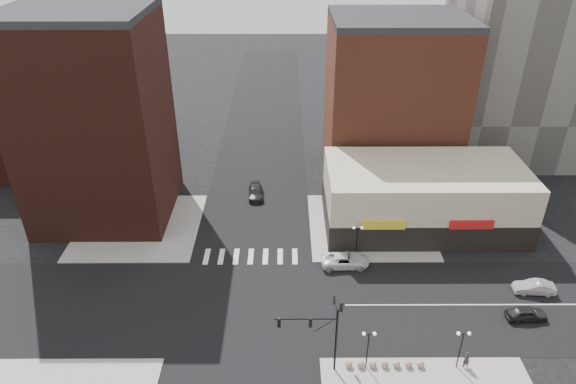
{
  "coord_description": "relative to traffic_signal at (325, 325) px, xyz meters",
  "views": [
    {
      "loc": [
        4.02,
        -39.46,
        36.04
      ],
      "look_at": [
        4.19,
        4.05,
        11.0
      ],
      "focal_mm": 32.0,
      "sensor_mm": 36.0,
      "label": 1
    }
  ],
  "objects": [
    {
      "name": "road_ew",
      "position": [
        -7.24,
        7.83,
        -4.95
      ],
      "size": [
        200.0,
        14.0,
        0.02
      ],
      "primitive_type": "cube",
      "color": "black",
      "rests_on": "ground"
    },
    {
      "name": "building_nw",
      "position": [
        -26.24,
        26.33,
        7.54
      ],
      "size": [
        16.0,
        15.0,
        25.0
      ],
      "primitive_type": "cube",
      "color": "#3A1812",
      "rests_on": "ground"
    },
    {
      "name": "bollard_row",
      "position": [
        5.41,
        -0.17,
        -4.52
      ],
      "size": [
        6.95,
        0.65,
        0.65
      ],
      "color": "gray",
      "rests_on": "sidewalk_se"
    },
    {
      "name": "sidewalk_ne",
      "position": [
        7.26,
        22.33,
        -4.9
      ],
      "size": [
        15.0,
        15.0,
        0.12
      ],
      "primitive_type": "cube",
      "color": "gray",
      "rests_on": "ground"
    },
    {
      "name": "street_lamp_se_b",
      "position": [
        11.76,
        -0.17,
        -1.67
      ],
      "size": [
        1.22,
        0.32,
        4.16
      ],
      "color": "black",
      "rests_on": "sidewalk_se"
    },
    {
      "name": "silver_sedan",
      "position": [
        22.71,
        9.71,
        -4.27
      ],
      "size": [
        4.29,
        1.74,
        1.38
      ],
      "primitive_type": "imported",
      "rotation": [
        0.0,
        0.0,
        -1.64
      ],
      "color": "#A2A3A7",
      "rests_on": "ground"
    },
    {
      "name": "road_ns",
      "position": [
        -7.24,
        7.83,
        -4.95
      ],
      "size": [
        14.0,
        200.0,
        0.02
      ],
      "primitive_type": "cube",
      "color": "black",
      "rests_on": "ground"
    },
    {
      "name": "traffic_signal",
      "position": [
        0.0,
        0.0,
        0.0
      ],
      "size": [
        5.59,
        3.09,
        7.77
      ],
      "color": "black",
      "rests_on": "ground"
    },
    {
      "name": "street_lamp_se_a",
      "position": [
        3.76,
        -0.17,
        -1.67
      ],
      "size": [
        1.22,
        0.32,
        4.16
      ],
      "color": "black",
      "rests_on": "sidewalk_se"
    },
    {
      "name": "white_suv",
      "position": [
        3.36,
        14.33,
        -4.21
      ],
      "size": [
        5.49,
        2.7,
        1.5
      ],
      "primitive_type": "imported",
      "rotation": [
        0.0,
        0.0,
        1.61
      ],
      "color": "silver",
      "rests_on": "ground"
    },
    {
      "name": "dark_sedan_east",
      "position": [
        20.31,
        5.85,
        -4.29
      ],
      "size": [
        4.04,
        1.78,
        1.35
      ],
      "primitive_type": "imported",
      "rotation": [
        0.0,
        0.0,
        1.62
      ],
      "color": "black",
      "rests_on": "ground"
    },
    {
      "name": "ground",
      "position": [
        -7.24,
        7.83,
        -4.96
      ],
      "size": [
        240.0,
        240.0,
        0.0
      ],
      "primitive_type": "plane",
      "color": "black",
      "rests_on": "ground"
    },
    {
      "name": "building_nw_low",
      "position": [
        -39.24,
        41.83,
        1.04
      ],
      "size": [
        20.0,
        18.0,
        12.0
      ],
      "primitive_type": "cube",
      "color": "#3A1812",
      "rests_on": "ground"
    },
    {
      "name": "dark_sedan_north",
      "position": [
        -7.45,
        29.76,
        -4.27
      ],
      "size": [
        2.29,
        4.91,
        1.39
      ],
      "primitive_type": "imported",
      "rotation": [
        0.0,
        0.0,
        0.08
      ],
      "color": "black",
      "rests_on": "ground"
    },
    {
      "name": "pedestrian",
      "position": [
        12.51,
        -0.17,
        -3.96
      ],
      "size": [
        0.72,
        0.55,
        1.77
      ],
      "primitive_type": "imported",
      "rotation": [
        0.0,
        0.0,
        3.36
      ],
      "color": "#27242A",
      "rests_on": "sidewalk_se"
    },
    {
      "name": "street_lamp_ne",
      "position": [
        4.76,
        15.83,
        -1.67
      ],
      "size": [
        1.22,
        0.32,
        4.16
      ],
      "color": "black",
      "rests_on": "sidewalk_ne"
    },
    {
      "name": "building_ne_row",
      "position": [
        13.76,
        22.83,
        -1.66
      ],
      "size": [
        24.2,
        12.2,
        8.0
      ],
      "color": "beige",
      "rests_on": "ground"
    },
    {
      "name": "building_ne_midrise",
      "position": [
        11.76,
        37.33,
        6.04
      ],
      "size": [
        18.0,
        15.0,
        22.0
      ],
      "primitive_type": "cube",
      "color": "brown",
      "rests_on": "ground"
    },
    {
      "name": "sidewalk_nw",
      "position": [
        -21.74,
        22.33,
        -4.9
      ],
      "size": [
        15.0,
        15.0,
        0.12
      ],
      "primitive_type": "cube",
      "color": "gray",
      "rests_on": "ground"
    }
  ]
}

